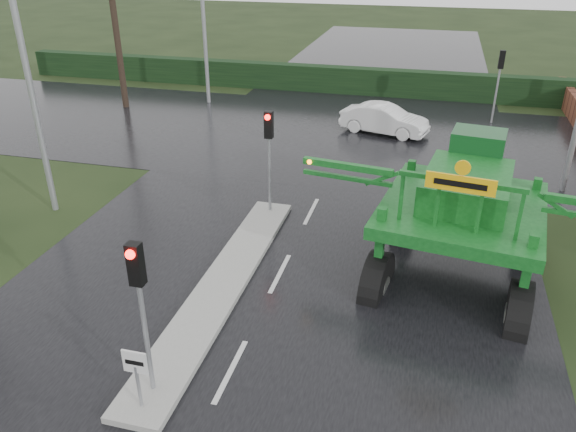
% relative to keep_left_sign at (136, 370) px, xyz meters
% --- Properties ---
extents(ground, '(140.00, 140.00, 0.00)m').
position_rel_keep_left_sign_xyz_m(ground, '(1.30, 1.50, -1.06)').
color(ground, black).
rests_on(ground, ground).
extents(road_main, '(14.00, 80.00, 0.02)m').
position_rel_keep_left_sign_xyz_m(road_main, '(1.30, 11.50, -1.05)').
color(road_main, black).
rests_on(road_main, ground).
extents(road_cross, '(80.00, 12.00, 0.02)m').
position_rel_keep_left_sign_xyz_m(road_cross, '(1.30, 17.50, -1.05)').
color(road_cross, black).
rests_on(road_cross, ground).
extents(median_island, '(1.20, 10.00, 0.16)m').
position_rel_keep_left_sign_xyz_m(median_island, '(0.00, 4.50, -0.97)').
color(median_island, gray).
rests_on(median_island, ground).
extents(hedge_row, '(44.00, 0.90, 1.50)m').
position_rel_keep_left_sign_xyz_m(hedge_row, '(1.30, 25.50, -0.31)').
color(hedge_row, black).
rests_on(hedge_row, ground).
extents(keep_left_sign, '(0.50, 0.07, 1.35)m').
position_rel_keep_left_sign_xyz_m(keep_left_sign, '(0.00, 0.00, 0.00)').
color(keep_left_sign, gray).
rests_on(keep_left_sign, ground).
extents(traffic_signal_near, '(0.26, 0.33, 3.52)m').
position_rel_keep_left_sign_xyz_m(traffic_signal_near, '(0.00, 0.49, 1.53)').
color(traffic_signal_near, gray).
rests_on(traffic_signal_near, ground).
extents(traffic_signal_mid, '(0.26, 0.33, 3.52)m').
position_rel_keep_left_sign_xyz_m(traffic_signal_mid, '(0.00, 8.99, 1.53)').
color(traffic_signal_mid, gray).
rests_on(traffic_signal_mid, ground).
extents(traffic_signal_far, '(0.26, 0.33, 3.52)m').
position_rel_keep_left_sign_xyz_m(traffic_signal_far, '(7.80, 21.51, 1.53)').
color(traffic_signal_far, gray).
rests_on(traffic_signal_far, ground).
extents(street_light_left_near, '(3.85, 0.30, 10.00)m').
position_rel_keep_left_sign_xyz_m(street_light_left_near, '(-6.89, 7.50, 4.93)').
color(street_light_left_near, gray).
rests_on(street_light_left_near, ground).
extents(crop_sprayer, '(8.73, 6.00, 4.92)m').
position_rel_keep_left_sign_xyz_m(crop_sprayer, '(3.99, 5.76, 1.27)').
color(crop_sprayer, black).
rests_on(crop_sprayer, ground).
extents(white_sedan, '(4.26, 2.40, 1.33)m').
position_rel_keep_left_sign_xyz_m(white_sedan, '(2.78, 18.50, -1.06)').
color(white_sedan, white).
rests_on(white_sedan, ground).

